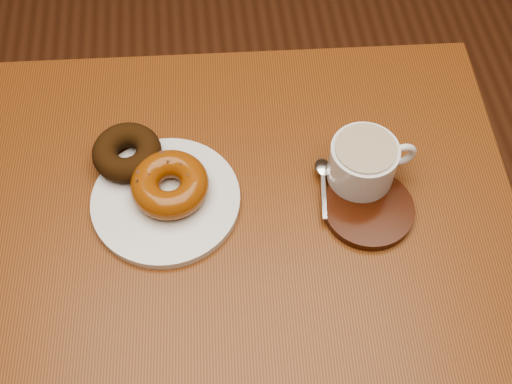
{
  "coord_description": "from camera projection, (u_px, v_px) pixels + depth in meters",
  "views": [
    {
      "loc": [
        -0.21,
        -0.39,
        1.57
      ],
      "look_at": [
        -0.16,
        0.11,
        0.78
      ],
      "focal_mm": 45.0,
      "sensor_mm": 36.0,
      "label": 1
    }
  ],
  "objects": [
    {
      "name": "coffee_cup",
      "position": [
        364.0,
        162.0,
        0.93
      ],
      "size": [
        0.13,
        0.1,
        0.07
      ],
      "rotation": [
        0.0,
        0.0,
        0.09
      ],
      "color": "silver",
      "rests_on": "saucer"
    },
    {
      "name": "donut_cinnamon",
      "position": [
        127.0,
        152.0,
        0.96
      ],
      "size": [
        0.14,
        0.14,
        0.04
      ],
      "primitive_type": "torus",
      "rotation": [
        0.0,
        0.0,
        -0.38
      ],
      "color": "black",
      "rests_on": "donut_plate"
    },
    {
      "name": "cafe_table",
      "position": [
        244.0,
        239.0,
        1.06
      ],
      "size": [
        0.84,
        0.65,
        0.76
      ],
      "rotation": [
        0.0,
        0.0,
        -0.05
      ],
      "color": "brown",
      "rests_on": "ground"
    },
    {
      "name": "teaspoon",
      "position": [
        323.0,
        173.0,
        0.96
      ],
      "size": [
        0.03,
        0.11,
        0.01
      ],
      "rotation": [
        0.0,
        0.0,
        -0.13
      ],
      "color": "silver",
      "rests_on": "saucer"
    },
    {
      "name": "saucer",
      "position": [
        368.0,
        209.0,
        0.94
      ],
      "size": [
        0.17,
        0.17,
        0.01
      ],
      "primitive_type": "cylinder",
      "rotation": [
        0.0,
        0.0,
        -0.32
      ],
      "color": "black",
      "rests_on": "cafe_table"
    },
    {
      "name": "donut_plate",
      "position": [
        166.0,
        200.0,
        0.95
      ],
      "size": [
        0.25,
        0.25,
        0.01
      ],
      "primitive_type": "cylinder",
      "rotation": [
        0.0,
        0.0,
        -0.13
      ],
      "color": "silver",
      "rests_on": "cafe_table"
    },
    {
      "name": "donut_caramel",
      "position": [
        170.0,
        184.0,
        0.93
      ],
      "size": [
        0.13,
        0.13,
        0.04
      ],
      "rotation": [
        0.0,
        0.0,
        0.13
      ],
      "color": "#87420E",
      "rests_on": "donut_plate"
    }
  ]
}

